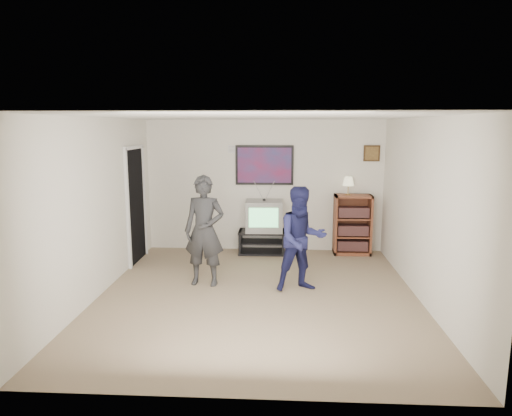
# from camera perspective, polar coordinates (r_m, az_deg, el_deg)

# --- Properties ---
(room_shell) EXTENTS (4.51, 5.00, 2.51)m
(room_shell) POSITION_cam_1_polar(r_m,az_deg,el_deg) (6.61, 0.37, 0.37)
(room_shell) COLOR #7E6B50
(room_shell) RESTS_ON ground
(media_stand) EXTENTS (0.87, 0.49, 0.43)m
(media_stand) POSITION_cam_1_polar(r_m,az_deg,el_deg) (8.67, 0.72, -4.24)
(media_stand) COLOR black
(media_stand) RESTS_ON room_shell
(crt_television) EXTENTS (0.70, 0.60, 0.58)m
(crt_television) POSITION_cam_1_polar(r_m,az_deg,el_deg) (8.55, 1.02, -0.97)
(crt_television) COLOR gray
(crt_television) RESTS_ON media_stand
(bookshelf) EXTENTS (0.68, 0.39, 1.12)m
(bookshelf) POSITION_cam_1_polar(r_m,az_deg,el_deg) (8.73, 11.95, -2.04)
(bookshelf) COLOR brown
(bookshelf) RESTS_ON room_shell
(table_lamp) EXTENTS (0.21, 0.21, 0.34)m
(table_lamp) POSITION_cam_1_polar(r_m,az_deg,el_deg) (8.61, 11.46, 2.73)
(table_lamp) COLOR beige
(table_lamp) RESTS_ON bookshelf
(person_tall) EXTENTS (0.65, 0.46, 1.67)m
(person_tall) POSITION_cam_1_polar(r_m,az_deg,el_deg) (6.88, -6.46, -2.85)
(person_tall) COLOR #29292B
(person_tall) RESTS_ON room_shell
(person_short) EXTENTS (0.88, 0.77, 1.53)m
(person_short) POSITION_cam_1_polar(r_m,az_deg,el_deg) (6.64, 5.72, -3.90)
(person_short) COLOR #1A1C48
(person_short) RESTS_ON room_shell
(controller_left) EXTENTS (0.08, 0.12, 0.03)m
(controller_left) POSITION_cam_1_polar(r_m,az_deg,el_deg) (6.99, -6.64, 1.07)
(controller_left) COLOR white
(controller_left) RESTS_ON person_tall
(controller_right) EXTENTS (0.08, 0.13, 0.04)m
(controller_right) POSITION_cam_1_polar(r_m,az_deg,el_deg) (6.85, 6.01, -1.03)
(controller_right) COLOR white
(controller_right) RESTS_ON person_short
(poster) EXTENTS (1.10, 0.03, 0.75)m
(poster) POSITION_cam_1_polar(r_m,az_deg,el_deg) (8.67, 1.07, 5.37)
(poster) COLOR black
(poster) RESTS_ON room_shell
(air_vent) EXTENTS (0.28, 0.02, 0.14)m
(air_vent) POSITION_cam_1_polar(r_m,az_deg,el_deg) (8.69, -2.58, 7.36)
(air_vent) COLOR white
(air_vent) RESTS_ON room_shell
(small_picture) EXTENTS (0.30, 0.03, 0.30)m
(small_picture) POSITION_cam_1_polar(r_m,az_deg,el_deg) (8.81, 14.27, 6.64)
(small_picture) COLOR black
(small_picture) RESTS_ON room_shell
(doorway) EXTENTS (0.03, 0.85, 2.00)m
(doorway) POSITION_cam_1_polar(r_m,az_deg,el_deg) (8.28, -14.83, 0.27)
(doorway) COLOR black
(doorway) RESTS_ON room_shell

